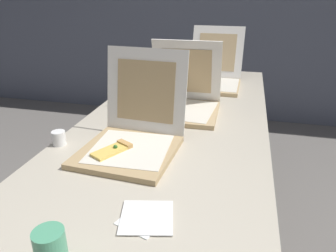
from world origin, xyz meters
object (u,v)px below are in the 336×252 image
(cup_white_mid, at_px, (122,106))
(napkin_pile, at_px, (145,218))
(table, at_px, (172,133))
(pizza_box_middle, at_px, (184,102))
(pizza_box_back, at_px, (213,77))
(pizza_box_front, at_px, (132,137))
(cup_white_far, at_px, (142,95))
(cup_white_near_left, at_px, (59,138))
(cup_printed_front, at_px, (51,249))

(cup_white_mid, relative_size, napkin_pile, 0.33)
(cup_white_mid, bearing_deg, table, -18.75)
(table, distance_m, pizza_box_middle, 0.19)
(table, bearing_deg, pizza_box_back, 81.00)
(pizza_box_middle, bearing_deg, cup_white_mid, -169.79)
(pizza_box_front, xyz_separation_m, cup_white_mid, (-0.20, 0.39, -0.02))
(pizza_box_back, distance_m, cup_white_mid, 0.71)
(table, bearing_deg, pizza_box_front, -108.21)
(pizza_box_front, height_order, napkin_pile, pizza_box_front)
(pizza_box_front, height_order, cup_white_mid, pizza_box_front)
(napkin_pile, bearing_deg, table, 96.68)
(cup_white_mid, distance_m, cup_white_far, 0.20)
(pizza_box_middle, relative_size, cup_white_mid, 6.20)
(pizza_box_front, xyz_separation_m, cup_white_near_left, (-0.30, -0.03, -0.02))
(pizza_box_back, xyz_separation_m, cup_printed_front, (-0.19, -1.57, -0.00))
(cup_white_mid, bearing_deg, napkin_pile, -64.41)
(table, bearing_deg, cup_white_mid, 161.25)
(table, relative_size, cup_white_far, 38.62)
(table, relative_size, pizza_box_back, 4.63)
(cup_printed_front, bearing_deg, table, 85.03)
(pizza_box_middle, height_order, pizza_box_back, pizza_box_middle)
(table, xyz_separation_m, pizza_box_front, (-0.10, -0.29, 0.10))
(table, distance_m, pizza_box_back, 0.71)
(table, relative_size, pizza_box_middle, 6.23)
(pizza_box_front, relative_size, cup_white_mid, 7.48)
(cup_printed_front, bearing_deg, pizza_box_middle, 84.66)
(cup_white_far, relative_size, cup_white_near_left, 1.00)
(pizza_box_back, distance_m, cup_white_far, 0.53)
(cup_printed_front, xyz_separation_m, napkin_pile, (0.16, 0.20, -0.05))
(table, xyz_separation_m, cup_printed_front, (-0.08, -0.88, 0.10))
(pizza_box_middle, height_order, cup_white_far, pizza_box_middle)
(table, distance_m, cup_white_mid, 0.32)
(table, bearing_deg, cup_white_far, 129.60)
(pizza_box_middle, xyz_separation_m, cup_white_far, (-0.26, 0.13, -0.02))
(cup_white_far, height_order, cup_white_near_left, same)
(pizza_box_back, height_order, napkin_pile, pizza_box_back)
(pizza_box_middle, xyz_separation_m, napkin_pile, (0.06, -0.84, -0.05))
(pizza_box_front, height_order, cup_white_far, pizza_box_front)
(cup_white_mid, relative_size, cup_white_far, 1.00)
(cup_white_near_left, bearing_deg, cup_white_mid, 75.94)
(cup_white_far, xyz_separation_m, cup_printed_front, (0.16, -1.17, 0.02))
(pizza_box_middle, xyz_separation_m, cup_printed_front, (-0.10, -1.04, -0.00))
(table, xyz_separation_m, pizza_box_back, (0.11, 0.69, 0.10))
(cup_white_near_left, bearing_deg, napkin_pile, -36.60)
(cup_white_far, bearing_deg, cup_white_near_left, -104.28)
(pizza_box_back, relative_size, cup_white_near_left, 8.34)
(cup_white_far, height_order, cup_printed_front, cup_printed_front)
(pizza_box_middle, distance_m, cup_printed_front, 1.04)
(pizza_box_back, xyz_separation_m, cup_white_far, (-0.35, -0.40, -0.02))
(pizza_box_front, height_order, pizza_box_back, pizza_box_front)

